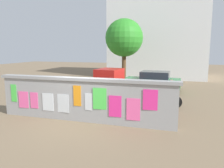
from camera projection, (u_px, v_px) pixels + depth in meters
ground at (127, 88)px, 16.48m from camera, size 60.00×60.00×0.00m
poster_wall at (83, 99)px, 8.77m from camera, size 7.59×0.42×1.78m
auto_rickshaw_truck at (94, 85)px, 12.36m from camera, size 3.76×1.94×1.85m
car_parked at (153, 81)px, 15.13m from camera, size 3.85×1.82×1.40m
motorcycle at (164, 98)px, 10.96m from camera, size 1.90×0.56×0.87m
bicycle_near at (118, 108)px, 9.52m from camera, size 1.70×0.44×0.95m
person_walking at (41, 88)px, 10.80m from camera, size 0.45×0.45×1.62m
person_bystander at (171, 94)px, 9.33m from camera, size 0.46×0.46×1.62m
tree_roadside at (124, 38)px, 17.37m from camera, size 3.02×3.02×5.32m
building_background at (158, 34)px, 23.44m from camera, size 9.84×7.18×9.02m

